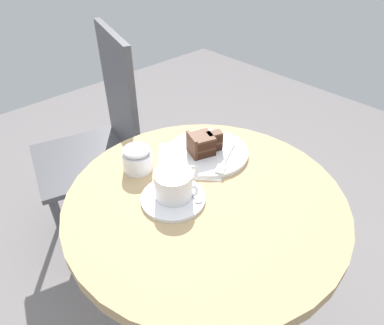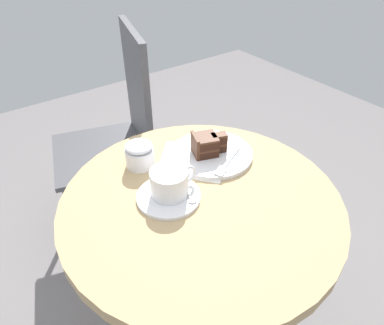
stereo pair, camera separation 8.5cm
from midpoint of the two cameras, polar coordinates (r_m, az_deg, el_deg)
The scene contains 10 objects.
cafe_table at distance 0.90m, azimuth 4.15°, elevation -11.64°, with size 0.67×0.67×0.70m.
saucer at distance 0.81m, azimuth -0.91°, elevation -5.80°, with size 0.15×0.15×0.01m.
coffee_cup at distance 0.79m, azimuth -0.63°, elevation -3.37°, with size 0.12×0.09×0.07m.
teaspoon at distance 0.81m, azimuth 2.21°, elevation -5.42°, with size 0.02×0.10×0.00m.
cake_plate at distance 0.95m, azimuth 5.95°, elevation 1.40°, with size 0.22×0.22×0.01m.
cake_slice at distance 0.92m, azimuth 5.14°, elevation 2.90°, with size 0.10×0.08×0.06m.
fork at distance 0.90m, azimuth 8.49°, elevation -0.33°, with size 0.14×0.08×0.00m.
napkin at distance 0.93m, azimuth 2.77°, elevation 0.43°, with size 0.23×0.24×0.00m.
cafe_chair at distance 1.41m, azimuth -10.18°, elevation 5.69°, with size 0.47×0.47×0.91m.
sugar_pot at distance 0.89m, azimuth -6.04°, elevation 1.31°, with size 0.08×0.08×0.07m.
Camera 2 is at (-0.37, -0.47, 1.25)m, focal length 32.00 mm.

